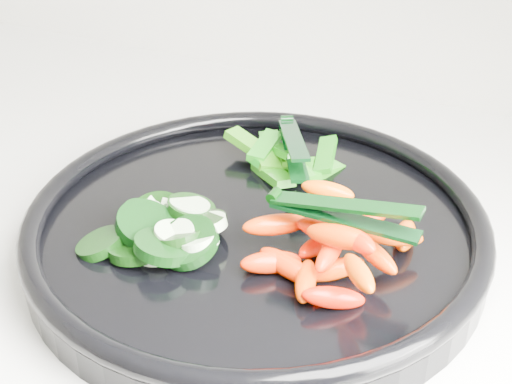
% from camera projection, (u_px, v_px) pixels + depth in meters
% --- Properties ---
extents(veggie_tray, '(0.48, 0.48, 0.04)m').
position_uv_depth(veggie_tray, '(256.00, 228.00, 0.58)').
color(veggie_tray, black).
rests_on(veggie_tray, counter).
extents(cucumber_pile, '(0.12, 0.12, 0.04)m').
position_uv_depth(cucumber_pile, '(165.00, 226.00, 0.56)').
color(cucumber_pile, black).
rests_on(cucumber_pile, veggie_tray).
extents(carrot_pile, '(0.13, 0.14, 0.05)m').
position_uv_depth(carrot_pile, '(333.00, 246.00, 0.52)').
color(carrot_pile, '#FF4600').
rests_on(carrot_pile, veggie_tray).
extents(pepper_pile, '(0.11, 0.10, 0.03)m').
position_uv_depth(pepper_pile, '(284.00, 158.00, 0.65)').
color(pepper_pile, '#1F6309').
rests_on(pepper_pile, veggie_tray).
extents(tong_carrot, '(0.11, 0.02, 0.02)m').
position_uv_depth(tong_carrot, '(340.00, 211.00, 0.50)').
color(tong_carrot, black).
rests_on(tong_carrot, carrot_pile).
extents(tong_pepper, '(0.07, 0.11, 0.02)m').
position_uv_depth(tong_pepper, '(293.00, 143.00, 0.64)').
color(tong_pepper, black).
rests_on(tong_pepper, pepper_pile).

